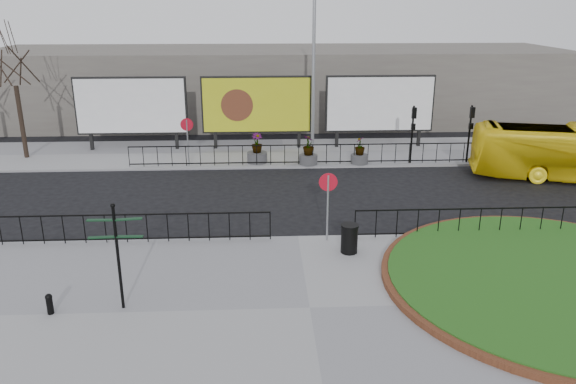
{
  "coord_description": "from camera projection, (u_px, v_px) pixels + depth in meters",
  "views": [
    {
      "loc": [
        -1.26,
        -18.57,
        8.11
      ],
      "look_at": [
        -0.31,
        0.94,
        1.48
      ],
      "focal_mm": 35.0,
      "sensor_mm": 36.0,
      "label": 1
    }
  ],
  "objects": [
    {
      "name": "planter_c",
      "position": [
        360.0,
        154.0,
        29.08
      ],
      "size": [
        0.91,
        0.91,
        1.42
      ],
      "color": "#4C4C4F",
      "rests_on": "pavement_far"
    },
    {
      "name": "pavement_far",
      "position": [
        284.0,
        153.0,
        31.56
      ],
      "size": [
        44.0,
        6.0,
        0.12
      ],
      "primitive_type": "cube",
      "color": "gray",
      "rests_on": "ground"
    },
    {
      "name": "billboard_mid",
      "position": [
        257.0,
        105.0,
        31.59
      ],
      "size": [
        6.2,
        0.31,
        4.1
      ],
      "color": "black",
      "rests_on": "pavement_far"
    },
    {
      "name": "brick_edge",
      "position": [
        557.0,
        281.0,
        16.72
      ],
      "size": [
        10.4,
        10.4,
        0.18
      ],
      "primitive_type": "cylinder",
      "color": "brown",
      "rests_on": "pavement_near"
    },
    {
      "name": "railing_far",
      "position": [
        306.0,
        154.0,
        28.85
      ],
      "size": [
        18.0,
        0.1,
        1.1
      ],
      "primitive_type": null,
      "color": "black",
      "rests_on": "pavement_far"
    },
    {
      "name": "billboard_left",
      "position": [
        131.0,
        106.0,
        31.27
      ],
      "size": [
        6.2,
        0.31,
        4.1
      ],
      "color": "black",
      "rests_on": "pavement_far"
    },
    {
      "name": "signal_pole_a",
      "position": [
        413.0,
        126.0,
        28.68
      ],
      "size": [
        0.22,
        0.26,
        3.0
      ],
      "color": "black",
      "rests_on": "pavement_far"
    },
    {
      "name": "bollard",
      "position": [
        49.0,
        303.0,
        15.07
      ],
      "size": [
        0.19,
        0.19,
        0.59
      ],
      "color": "black",
      "rests_on": "pavement_near"
    },
    {
      "name": "tree_left",
      "position": [
        17.0,
        93.0,
        29.3
      ],
      "size": [
        2.0,
        2.0,
        7.0
      ],
      "primitive_type": null,
      "color": "#2D2119",
      "rests_on": "pavement_far"
    },
    {
      "name": "speed_sign_far",
      "position": [
        187.0,
        131.0,
        28.28
      ],
      "size": [
        0.64,
        0.07,
        2.47
      ],
      "color": "gray",
      "rests_on": "pavement_far"
    },
    {
      "name": "fingerpost_sign",
      "position": [
        117.0,
        246.0,
        14.88
      ],
      "size": [
        1.43,
        0.26,
        3.06
      ],
      "rotation": [
        0.0,
        0.0,
        -0.03
      ],
      "color": "black",
      "rests_on": "pavement_near"
    },
    {
      "name": "litter_bin",
      "position": [
        349.0,
        238.0,
        18.72
      ],
      "size": [
        0.6,
        0.6,
        1.0
      ],
      "color": "black",
      "rests_on": "pavement_near"
    },
    {
      "name": "lamp_post",
      "position": [
        314.0,
        69.0,
        29.15
      ],
      "size": [
        0.74,
        0.18,
        9.23
      ],
      "color": "gray",
      "rests_on": "pavement_far"
    },
    {
      "name": "speed_sign_near",
      "position": [
        328.0,
        192.0,
        19.28
      ],
      "size": [
        0.64,
        0.07,
        2.47
      ],
      "color": "gray",
      "rests_on": "pavement_near"
    },
    {
      "name": "railing_near_left",
      "position": [
        126.0,
        228.0,
        19.45
      ],
      "size": [
        10.0,
        0.1,
        1.1
      ],
      "primitive_type": null,
      "color": "black",
      "rests_on": "pavement_near"
    },
    {
      "name": "ground",
      "position": [
        298.0,
        239.0,
        20.23
      ],
      "size": [
        90.0,
        90.0,
        0.0
      ],
      "primitive_type": "plane",
      "color": "black",
      "rests_on": "ground"
    },
    {
      "name": "building_backdrop",
      "position": [
        278.0,
        84.0,
        40.23
      ],
      "size": [
        40.0,
        10.0,
        5.0
      ],
      "primitive_type": "cube",
      "color": "#656158",
      "rests_on": "ground"
    },
    {
      "name": "billboard_right",
      "position": [
        380.0,
        104.0,
        31.91
      ],
      "size": [
        6.2,
        0.31,
        4.1
      ],
      "color": "black",
      "rests_on": "pavement_far"
    },
    {
      "name": "grass_lawn",
      "position": [
        557.0,
        281.0,
        16.71
      ],
      "size": [
        10.0,
        10.0,
        0.22
      ],
      "primitive_type": "cylinder",
      "color": "#275216",
      "rests_on": "pavement_near"
    },
    {
      "name": "planter_a",
      "position": [
        257.0,
        152.0,
        29.25
      ],
      "size": [
        1.05,
        1.05,
        1.57
      ],
      "color": "#4C4C4F",
      "rests_on": "pavement_far"
    },
    {
      "name": "planter_b",
      "position": [
        308.0,
        153.0,
        28.94
      ],
      "size": [
        0.95,
        0.95,
        1.53
      ],
      "color": "#4C4C4F",
      "rests_on": "pavement_far"
    },
    {
      "name": "pavement_near",
      "position": [
        310.0,
        310.0,
        15.48
      ],
      "size": [
        30.0,
        10.0,
        0.12
      ],
      "primitive_type": "cube",
      "color": "gray",
      "rests_on": "ground"
    },
    {
      "name": "railing_near_right",
      "position": [
        480.0,
        222.0,
        20.03
      ],
      "size": [
        9.0,
        0.1,
        1.1
      ],
      "primitive_type": null,
      "color": "black",
      "rests_on": "pavement_near"
    },
    {
      "name": "signal_pole_b",
      "position": [
        471.0,
        125.0,
        28.82
      ],
      "size": [
        0.22,
        0.26,
        3.0
      ],
      "color": "black",
      "rests_on": "pavement_far"
    }
  ]
}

